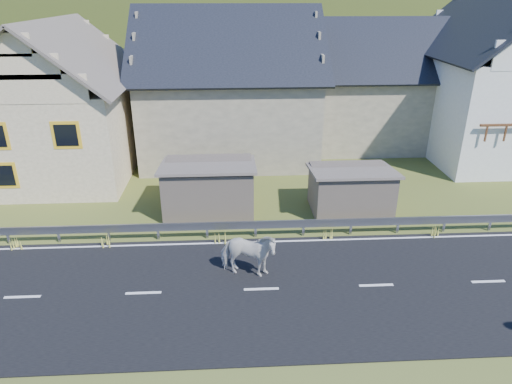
{
  "coord_description": "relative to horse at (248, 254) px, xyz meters",
  "views": [
    {
      "loc": [
        -0.9,
        -12.9,
        9.4
      ],
      "look_at": [
        0.0,
        3.36,
        2.2
      ],
      "focal_mm": 32.0,
      "sensor_mm": 36.0,
      "label": 1
    }
  ],
  "objects": [
    {
      "name": "ground",
      "position": [
        0.42,
        -0.87,
        -0.91
      ],
      "size": [
        160.0,
        160.0,
        0.0
      ],
      "primitive_type": "plane",
      "color": "#414C18",
      "rests_on": "ground"
    },
    {
      "name": "road",
      "position": [
        0.42,
        -0.87,
        -0.89
      ],
      "size": [
        60.0,
        7.0,
        0.04
      ],
      "primitive_type": "cube",
      "color": "black",
      "rests_on": "ground"
    },
    {
      "name": "lane_markings",
      "position": [
        0.42,
        -0.87,
        -0.87
      ],
      "size": [
        60.0,
        6.6,
        0.01
      ],
      "primitive_type": "cube",
      "color": "silver",
      "rests_on": "road"
    },
    {
      "name": "guardrail",
      "position": [
        0.42,
        2.81,
        -0.35
      ],
      "size": [
        28.1,
        0.09,
        0.75
      ],
      "color": "#93969B",
      "rests_on": "ground"
    },
    {
      "name": "shed_left",
      "position": [
        -1.58,
        5.63,
        0.19
      ],
      "size": [
        4.3,
        3.3,
        2.4
      ],
      "primitive_type": "cube",
      "color": "#685B4E",
      "rests_on": "ground"
    },
    {
      "name": "shed_right",
      "position": [
        4.92,
        5.13,
        0.09
      ],
      "size": [
        3.8,
        2.9,
        2.2
      ],
      "primitive_type": "cube",
      "color": "#685B4E",
      "rests_on": "ground"
    },
    {
      "name": "house_cream",
      "position": [
        -9.58,
        11.13,
        3.44
      ],
      "size": [
        7.8,
        9.8,
        8.3
      ],
      "color": "#FDE4B7",
      "rests_on": "ground"
    },
    {
      "name": "house_stone_a",
      "position": [
        -0.58,
        14.13,
        3.72
      ],
      "size": [
        10.8,
        9.8,
        8.9
      ],
      "color": "tan",
      "rests_on": "ground"
    },
    {
      "name": "house_stone_b",
      "position": [
        9.42,
        16.13,
        3.32
      ],
      "size": [
        9.8,
        8.8,
        8.1
      ],
      "color": "tan",
      "rests_on": "ground"
    },
    {
      "name": "house_white",
      "position": [
        15.42,
        13.13,
        4.15
      ],
      "size": [
        8.8,
        10.8,
        9.7
      ],
      "color": "silver",
      "rests_on": "ground"
    },
    {
      "name": "mountain",
      "position": [
        5.42,
        179.13,
        -20.91
      ],
      "size": [
        440.0,
        280.0,
        260.0
      ],
      "primitive_type": "ellipsoid",
      "color": "#2A3916",
      "rests_on": "ground"
    },
    {
      "name": "conifer_patch",
      "position": [
        -54.58,
        109.13,
        5.09
      ],
      "size": [
        76.0,
        50.0,
        28.0
      ],
      "primitive_type": "ellipsoid",
      "color": "black",
      "rests_on": "ground"
    },
    {
      "name": "horse",
      "position": [
        0.0,
        0.0,
        0.0
      ],
      "size": [
        1.42,
        2.24,
        1.75
      ],
      "primitive_type": "imported",
      "rotation": [
        0.0,
        0.0,
        1.32
      ],
      "color": "silver",
      "rests_on": "road"
    }
  ]
}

